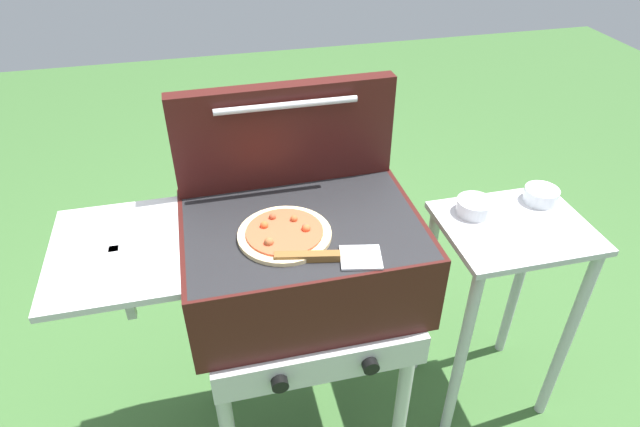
{
  "coord_description": "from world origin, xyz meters",
  "views": [
    {
      "loc": [
        -0.22,
        -1.13,
        1.75
      ],
      "look_at": [
        0.05,
        0.0,
        0.92
      ],
      "focal_mm": 30.3,
      "sensor_mm": 36.0,
      "label": 1
    }
  ],
  "objects_px": {
    "prep_table": "(502,280)",
    "grill": "(298,265)",
    "spatula": "(329,257)",
    "topping_bowl_far": "(474,207)",
    "topping_bowl_near": "(541,195)",
    "pizza_pepperoni": "(285,233)"
  },
  "relations": [
    {
      "from": "prep_table",
      "to": "grill",
      "type": "bearing_deg",
      "value": -179.63
    },
    {
      "from": "spatula",
      "to": "topping_bowl_far",
      "type": "distance_m",
      "value": 0.6
    },
    {
      "from": "prep_table",
      "to": "topping_bowl_near",
      "type": "distance_m",
      "value": 0.3
    },
    {
      "from": "spatula",
      "to": "topping_bowl_far",
      "type": "bearing_deg",
      "value": 25.67
    },
    {
      "from": "pizza_pepperoni",
      "to": "spatula",
      "type": "bearing_deg",
      "value": -52.31
    },
    {
      "from": "topping_bowl_far",
      "to": "topping_bowl_near",
      "type": "bearing_deg",
      "value": 2.36
    },
    {
      "from": "prep_table",
      "to": "spatula",
      "type": "bearing_deg",
      "value": -165.24
    },
    {
      "from": "pizza_pepperoni",
      "to": "topping_bowl_near",
      "type": "distance_m",
      "value": 0.87
    },
    {
      "from": "pizza_pepperoni",
      "to": "grill",
      "type": "bearing_deg",
      "value": 47.85
    },
    {
      "from": "grill",
      "to": "prep_table",
      "type": "height_order",
      "value": "grill"
    },
    {
      "from": "grill",
      "to": "spatula",
      "type": "xyz_separation_m",
      "value": [
        0.05,
        -0.16,
        0.15
      ]
    },
    {
      "from": "pizza_pepperoni",
      "to": "topping_bowl_near",
      "type": "relative_size",
      "value": 2.24
    },
    {
      "from": "pizza_pepperoni",
      "to": "prep_table",
      "type": "height_order",
      "value": "pizza_pepperoni"
    },
    {
      "from": "grill",
      "to": "topping_bowl_far",
      "type": "distance_m",
      "value": 0.59
    },
    {
      "from": "pizza_pepperoni",
      "to": "prep_table",
      "type": "relative_size",
      "value": 0.31
    },
    {
      "from": "prep_table",
      "to": "topping_bowl_near",
      "type": "bearing_deg",
      "value": 35.34
    },
    {
      "from": "spatula",
      "to": "pizza_pepperoni",
      "type": "bearing_deg",
      "value": 127.69
    },
    {
      "from": "prep_table",
      "to": "topping_bowl_near",
      "type": "relative_size",
      "value": 7.21
    },
    {
      "from": "prep_table",
      "to": "pizza_pepperoni",
      "type": "bearing_deg",
      "value": -176.04
    },
    {
      "from": "pizza_pepperoni",
      "to": "spatula",
      "type": "relative_size",
      "value": 0.91
    },
    {
      "from": "pizza_pepperoni",
      "to": "spatula",
      "type": "distance_m",
      "value": 0.15
    },
    {
      "from": "topping_bowl_near",
      "to": "topping_bowl_far",
      "type": "height_order",
      "value": "same"
    }
  ]
}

